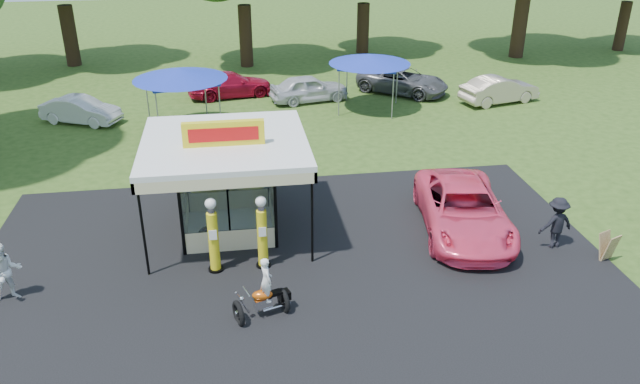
{
  "coord_description": "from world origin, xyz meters",
  "views": [
    {
      "loc": [
        -1.76,
        -14.42,
        10.67
      ],
      "look_at": [
        1.03,
        4.0,
        1.72
      ],
      "focal_mm": 35.0,
      "sensor_mm": 36.0,
      "label": 1
    }
  ],
  "objects_px": {
    "a_frame_sign": "(608,247)",
    "bg_car_c": "(309,88)",
    "pink_sedan": "(463,210)",
    "spectator_west": "(5,273)",
    "bg_car_b": "(230,84)",
    "tent_west": "(180,74)",
    "spectator_east_a": "(556,223)",
    "bg_car_e": "(499,90)",
    "bg_car_d": "(403,81)",
    "gas_pump_left": "(213,237)",
    "gas_pump_right": "(262,234)",
    "gas_station_kiosk": "(227,184)",
    "kiosk_car": "(229,191)",
    "motorcycle": "(265,293)",
    "bg_car_a": "(81,110)",
    "tent_east": "(370,59)"
  },
  "relations": [
    {
      "from": "spectator_west",
      "to": "kiosk_car",
      "type": "bearing_deg",
      "value": 16.38
    },
    {
      "from": "gas_pump_right",
      "to": "tent_east",
      "type": "xyz_separation_m",
      "value": [
        6.76,
        15.15,
        1.56
      ]
    },
    {
      "from": "bg_car_d",
      "to": "tent_east",
      "type": "relative_size",
      "value": 1.23
    },
    {
      "from": "pink_sedan",
      "to": "spectator_west",
      "type": "relative_size",
      "value": 3.19
    },
    {
      "from": "motorcycle",
      "to": "bg_car_a",
      "type": "relative_size",
      "value": 0.47
    },
    {
      "from": "kiosk_car",
      "to": "bg_car_d",
      "type": "height_order",
      "value": "bg_car_d"
    },
    {
      "from": "spectator_west",
      "to": "tent_west",
      "type": "distance_m",
      "value": 14.62
    },
    {
      "from": "bg_car_b",
      "to": "bg_car_d",
      "type": "height_order",
      "value": "bg_car_d"
    },
    {
      "from": "spectator_east_a",
      "to": "bg_car_e",
      "type": "height_order",
      "value": "spectator_east_a"
    },
    {
      "from": "gas_station_kiosk",
      "to": "pink_sedan",
      "type": "xyz_separation_m",
      "value": [
        7.99,
        -1.28,
        -0.95
      ]
    },
    {
      "from": "a_frame_sign",
      "to": "spectator_west",
      "type": "height_order",
      "value": "spectator_west"
    },
    {
      "from": "bg_car_a",
      "to": "motorcycle",
      "type": "bearing_deg",
      "value": -131.16
    },
    {
      "from": "gas_station_kiosk",
      "to": "bg_car_c",
      "type": "relative_size",
      "value": 1.23
    },
    {
      "from": "gas_station_kiosk",
      "to": "tent_west",
      "type": "xyz_separation_m",
      "value": [
        -2.0,
        10.55,
        1.08
      ]
    },
    {
      "from": "gas_pump_right",
      "to": "bg_car_d",
      "type": "relative_size",
      "value": 0.46
    },
    {
      "from": "spectator_east_a",
      "to": "bg_car_c",
      "type": "distance_m",
      "value": 18.25
    },
    {
      "from": "bg_car_c",
      "to": "bg_car_d",
      "type": "relative_size",
      "value": 0.82
    },
    {
      "from": "motorcycle",
      "to": "tent_west",
      "type": "xyz_separation_m",
      "value": [
        -2.87,
        15.64,
        2.12
      ]
    },
    {
      "from": "a_frame_sign",
      "to": "spectator_east_a",
      "type": "relative_size",
      "value": 0.52
    },
    {
      "from": "bg_car_b",
      "to": "spectator_west",
      "type": "bearing_deg",
      "value": 150.01
    },
    {
      "from": "kiosk_car",
      "to": "bg_car_d",
      "type": "xyz_separation_m",
      "value": [
        10.41,
        13.05,
        0.26
      ]
    },
    {
      "from": "gas_pump_left",
      "to": "a_frame_sign",
      "type": "xyz_separation_m",
      "value": [
        12.41,
        -1.21,
        -0.74
      ]
    },
    {
      "from": "kiosk_car",
      "to": "tent_east",
      "type": "bearing_deg",
      "value": -36.81
    },
    {
      "from": "gas_station_kiosk",
      "to": "tent_west",
      "type": "height_order",
      "value": "gas_station_kiosk"
    },
    {
      "from": "bg_car_b",
      "to": "kiosk_car",
      "type": "bearing_deg",
      "value": 167.66
    },
    {
      "from": "bg_car_e",
      "to": "tent_west",
      "type": "xyz_separation_m",
      "value": [
        -17.26,
        -2.07,
        2.12
      ]
    },
    {
      "from": "kiosk_car",
      "to": "bg_car_e",
      "type": "bearing_deg",
      "value": -55.68
    },
    {
      "from": "motorcycle",
      "to": "kiosk_car",
      "type": "height_order",
      "value": "motorcycle"
    },
    {
      "from": "gas_pump_left",
      "to": "bg_car_b",
      "type": "distance_m",
      "value": 18.73
    },
    {
      "from": "bg_car_e",
      "to": "tent_west",
      "type": "height_order",
      "value": "tent_west"
    },
    {
      "from": "a_frame_sign",
      "to": "bg_car_c",
      "type": "xyz_separation_m",
      "value": [
        -7.17,
        18.29,
        0.27
      ]
    },
    {
      "from": "bg_car_b",
      "to": "gas_station_kiosk",
      "type": "bearing_deg",
      "value": 167.87
    },
    {
      "from": "motorcycle",
      "to": "bg_car_a",
      "type": "distance_m",
      "value": 19.45
    },
    {
      "from": "kiosk_car",
      "to": "spectator_east_a",
      "type": "relative_size",
      "value": 1.55
    },
    {
      "from": "gas_station_kiosk",
      "to": "pink_sedan",
      "type": "distance_m",
      "value": 8.15
    },
    {
      "from": "spectator_east_a",
      "to": "bg_car_e",
      "type": "bearing_deg",
      "value": -114.44
    },
    {
      "from": "bg_car_d",
      "to": "motorcycle",
      "type": "bearing_deg",
      "value": -165.58
    },
    {
      "from": "bg_car_c",
      "to": "tent_east",
      "type": "relative_size",
      "value": 1.01
    },
    {
      "from": "kiosk_car",
      "to": "bg_car_c",
      "type": "relative_size",
      "value": 0.64
    },
    {
      "from": "gas_station_kiosk",
      "to": "spectator_east_a",
      "type": "xyz_separation_m",
      "value": [
        10.61,
        -2.81,
        -0.87
      ]
    },
    {
      "from": "gas_pump_right",
      "to": "bg_car_e",
      "type": "relative_size",
      "value": 0.55
    },
    {
      "from": "bg_car_b",
      "to": "tent_west",
      "type": "distance_m",
      "value": 6.4
    },
    {
      "from": "gas_pump_left",
      "to": "tent_west",
      "type": "height_order",
      "value": "tent_west"
    },
    {
      "from": "bg_car_e",
      "to": "bg_car_a",
      "type": "bearing_deg",
      "value": 75.64
    },
    {
      "from": "pink_sedan",
      "to": "tent_east",
      "type": "xyz_separation_m",
      "value": [
        -0.24,
        13.84,
        1.92
      ]
    },
    {
      "from": "gas_pump_left",
      "to": "bg_car_c",
      "type": "bearing_deg",
      "value": 72.93
    },
    {
      "from": "gas_pump_right",
      "to": "bg_car_b",
      "type": "height_order",
      "value": "gas_pump_right"
    },
    {
      "from": "bg_car_e",
      "to": "tent_east",
      "type": "relative_size",
      "value": 1.03
    },
    {
      "from": "pink_sedan",
      "to": "bg_car_c",
      "type": "relative_size",
      "value": 1.36
    },
    {
      "from": "gas_pump_left",
      "to": "gas_pump_right",
      "type": "distance_m",
      "value": 1.49
    }
  ]
}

